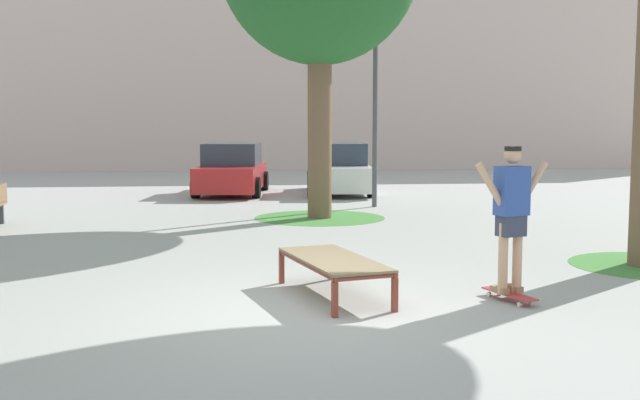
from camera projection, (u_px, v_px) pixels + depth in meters
The scene contains 9 objects.
ground_plane at pixel (309, 312), 8.09m from camera, with size 120.00×120.00×0.00m, color #A8A8A3.
building_facade at pixel (307, 58), 35.44m from camera, with size 39.05×4.00×10.51m, color beige.
skate_box at pixel (333, 262), 8.78m from camera, with size 1.21×2.03×0.46m.
skateboard at pixel (509, 294), 8.59m from camera, with size 0.43×0.82×0.09m.
skater at pixel (511, 209), 8.49m from camera, with size 0.97×0.40×1.69m.
grass_patch_mid_back at pixel (320, 218), 16.37m from camera, with size 2.88×2.88×0.01m, color #47893D.
car_red at pixel (232, 171), 22.09m from camera, with size 2.29×4.37×1.50m.
car_white at pixel (339, 170), 22.32m from camera, with size 2.19×4.33×1.50m.
light_post at pixel (375, 52), 18.23m from camera, with size 0.36×0.36×5.83m.
Camera 1 is at (-0.71, -7.90, 2.01)m, focal length 41.82 mm.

